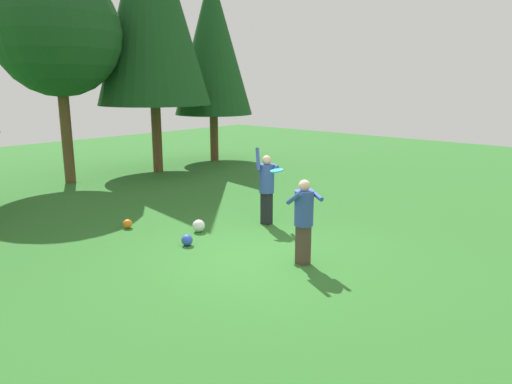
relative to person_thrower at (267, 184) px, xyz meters
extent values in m
plane|color=#2D6B28|center=(-1.64, -1.31, -0.95)|extent=(40.00, 40.00, 0.00)
cube|color=black|center=(0.00, 0.00, -0.58)|extent=(0.19, 0.22, 0.75)
cylinder|color=#334C9E|center=(0.00, 0.00, 0.12)|extent=(0.34, 0.34, 0.65)
sphere|color=beige|center=(0.00, 0.00, 0.54)|extent=(0.21, 0.21, 0.21)
cylinder|color=#334C9E|center=(0.15, -0.13, 0.41)|extent=(0.43, 0.47, 0.12)
cylinder|color=#334C9E|center=(-0.15, 0.13, 0.56)|extent=(0.30, 0.33, 0.51)
cube|color=#4C382D|center=(-1.42, -2.11, -0.59)|extent=(0.19, 0.22, 0.73)
cylinder|color=#334C9E|center=(-1.42, -2.11, 0.09)|extent=(0.34, 0.34, 0.63)
sphere|color=beige|center=(-1.42, -2.11, 0.50)|extent=(0.21, 0.21, 0.21)
cylinder|color=#334C9E|center=(-1.60, -2.02, 0.29)|extent=(0.29, 0.49, 0.34)
cylinder|color=#334C9E|center=(-1.24, -2.20, 0.33)|extent=(0.31, 0.52, 0.17)
cylinder|color=#2393D1|center=(-0.92, -1.06, 0.56)|extent=(0.38, 0.38, 0.06)
sphere|color=white|center=(-1.45, 0.71, -0.82)|extent=(0.27, 0.27, 0.27)
sphere|color=blue|center=(-2.20, 0.20, -0.84)|extent=(0.23, 0.23, 0.23)
sphere|color=orange|center=(-2.36, 2.10, -0.85)|extent=(0.21, 0.21, 0.21)
cylinder|color=brown|center=(5.43, 7.61, 0.79)|extent=(0.34, 0.34, 3.48)
cone|color=#19471E|center=(5.43, 7.61, 3.75)|extent=(3.14, 3.14, 5.58)
cylinder|color=brown|center=(-0.78, 7.83, 0.80)|extent=(0.34, 0.34, 3.51)
sphere|color=#19471E|center=(-0.78, 7.83, 3.72)|extent=(3.87, 3.87, 3.87)
cylinder|color=brown|center=(2.33, 7.30, 1.24)|extent=(0.35, 0.35, 4.39)
cone|color=#19471E|center=(2.33, 7.30, 4.98)|extent=(3.95, 3.95, 7.03)
camera|label=1|loc=(-8.02, -6.96, 2.27)|focal=33.47mm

